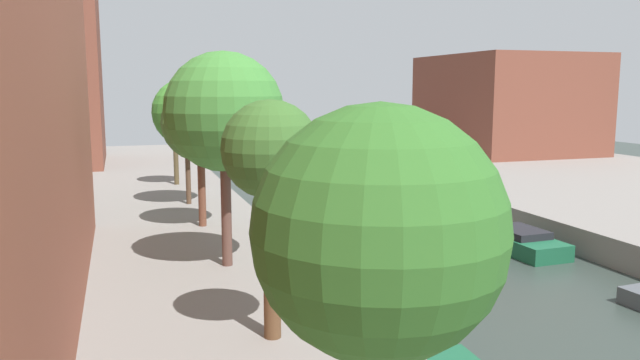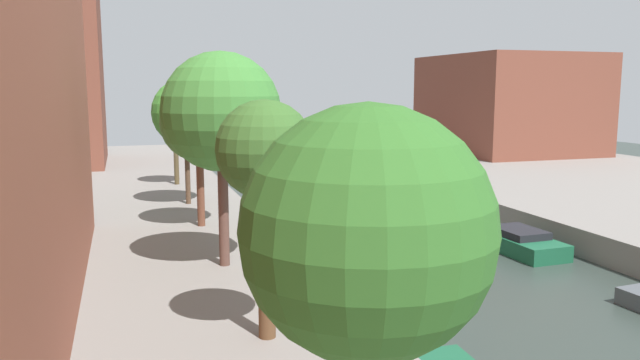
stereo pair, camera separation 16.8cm
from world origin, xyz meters
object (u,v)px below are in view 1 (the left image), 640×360
at_px(street_tree_4, 186,113).
at_px(moored_boat_left_3, 283,220).
at_px(low_block_right, 506,104).
at_px(moored_boat_right_2, 521,242).
at_px(parked_car, 379,145).
at_px(street_tree_0, 379,233).
at_px(street_tree_5, 174,110).
at_px(street_tree_2, 224,112).
at_px(moored_boat_left_2, 332,267).
at_px(street_tree_1, 271,155).
at_px(street_tree_3, 200,124).

height_order(street_tree_4, moored_boat_left_3, street_tree_4).
distance_m(low_block_right, moored_boat_right_2, 26.76).
relative_size(street_tree_4, parked_car, 1.19).
height_order(street_tree_0, street_tree_5, street_tree_5).
bearing_deg(street_tree_2, moored_boat_left_2, 14.23).
bearing_deg(street_tree_5, street_tree_1, -90.00).
distance_m(moored_boat_left_3, moored_boat_right_2, 9.40).
height_order(low_block_right, moored_boat_left_2, low_block_right).
bearing_deg(moored_boat_left_3, street_tree_4, 153.62).
bearing_deg(moored_boat_left_3, parked_car, 56.14).
bearing_deg(street_tree_4, moored_boat_left_3, -26.38).
relative_size(street_tree_3, moored_boat_left_3, 1.08).
height_order(street_tree_4, moored_boat_right_2, street_tree_4).
relative_size(moored_boat_left_2, moored_boat_left_3, 0.89).
distance_m(street_tree_0, street_tree_1, 5.08).
xyz_separation_m(street_tree_3, street_tree_5, (0.00, 9.97, 0.14)).
relative_size(street_tree_1, street_tree_5, 0.95).
height_order(street_tree_4, street_tree_5, street_tree_4).
distance_m(low_block_right, street_tree_1, 38.59).
distance_m(street_tree_2, street_tree_5, 15.11).
relative_size(street_tree_0, moored_boat_right_2, 1.33).
distance_m(street_tree_2, parked_car, 30.62).
xyz_separation_m(street_tree_4, street_tree_5, (0.00, 5.56, -0.07)).
bearing_deg(moored_boat_right_2, street_tree_3, 162.83).
xyz_separation_m(parked_car, moored_boat_left_2, (-12.48, -25.12, -1.24)).
bearing_deg(street_tree_3, street_tree_0, -90.00).
bearing_deg(parked_car, moored_boat_left_3, -123.86).
height_order(moored_boat_left_3, moored_boat_right_2, moored_boat_left_3).
relative_size(low_block_right, moored_boat_left_3, 2.53).
distance_m(street_tree_0, moored_boat_left_3, 18.78).
bearing_deg(street_tree_1, street_tree_4, 90.00).
bearing_deg(street_tree_0, street_tree_2, 90.00).
bearing_deg(moored_boat_right_2, moored_boat_left_3, 140.51).
bearing_deg(parked_car, street_tree_1, -116.93).
relative_size(street_tree_4, moored_boat_left_3, 1.14).
xyz_separation_m(street_tree_2, moored_boat_left_3, (3.62, 7.76, -4.77)).
distance_m(street_tree_1, moored_boat_right_2, 13.59).
height_order(street_tree_3, moored_boat_right_2, street_tree_3).
bearing_deg(street_tree_4, street_tree_0, -90.00).
height_order(street_tree_1, street_tree_5, street_tree_5).
bearing_deg(street_tree_0, street_tree_1, 90.00).
relative_size(street_tree_2, parked_car, 1.32).
height_order(street_tree_1, parked_car, street_tree_1).
bearing_deg(street_tree_0, moored_boat_left_3, 78.65).
relative_size(low_block_right, street_tree_4, 2.22).
height_order(street_tree_0, moored_boat_left_2, street_tree_0).
bearing_deg(street_tree_4, moored_boat_right_2, -35.56).
bearing_deg(moored_boat_left_2, low_block_right, 46.23).
bearing_deg(street_tree_2, street_tree_5, 90.00).
bearing_deg(moored_boat_left_3, street_tree_2, -115.01).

